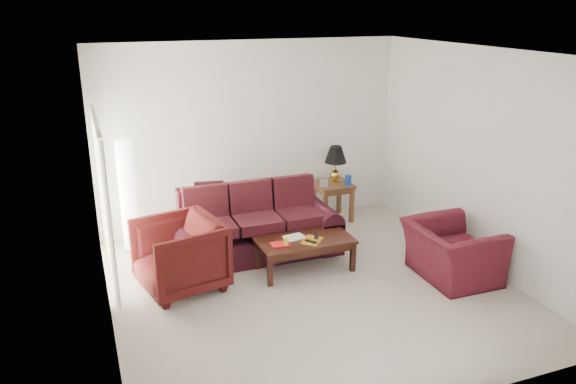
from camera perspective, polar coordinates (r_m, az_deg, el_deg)
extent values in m
plane|color=#B8AC9D|center=(7.46, 2.36, -9.64)|extent=(5.00, 5.00, 0.00)
cube|color=silver|center=(7.73, -18.27, -0.84)|extent=(0.10, 2.00, 2.16)
cube|color=black|center=(8.55, -7.99, -0.40)|extent=(0.48, 0.30, 0.46)
cube|color=silver|center=(9.27, 3.66, 0.90)|extent=(0.13, 0.08, 0.13)
cylinder|color=#173896|center=(9.39, 6.12, 1.20)|extent=(0.14, 0.14, 0.17)
cube|color=silver|center=(9.59, 3.30, 1.69)|extent=(0.20, 0.22, 0.06)
imported|color=#3C0D0D|center=(7.37, -10.96, -6.31)|extent=(1.22, 1.20, 0.94)
imported|color=#451019|center=(7.86, 16.31, -5.84)|extent=(1.02, 1.16, 0.75)
cube|color=red|center=(7.54, -0.76, -5.33)|extent=(0.26, 0.20, 0.01)
cube|color=white|center=(7.76, 0.66, -4.61)|extent=(0.31, 0.25, 0.02)
cube|color=#B98015|center=(7.66, 2.45, -4.95)|extent=(0.38, 0.38, 0.02)
cube|color=black|center=(7.58, 2.36, -5.03)|extent=(0.14, 0.17, 0.02)
cube|color=black|center=(7.75, 2.87, -4.47)|extent=(0.12, 0.20, 0.02)
cylinder|color=yellow|center=(7.49, -0.25, -5.09)|extent=(0.07, 0.07, 0.11)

